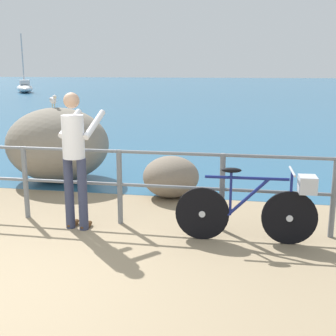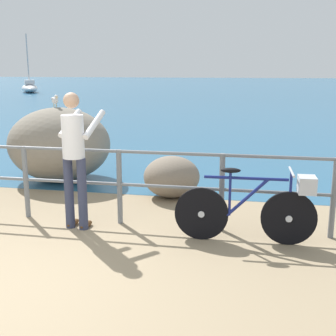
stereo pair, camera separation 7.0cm
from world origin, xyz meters
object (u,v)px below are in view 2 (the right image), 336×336
object	(u,v)px
seagull	(55,100)
sailboat	(30,87)
breakwater_boulder_main	(59,144)
breakwater_boulder_right	(172,177)
bicycle	(257,206)
person_at_railing	(75,154)

from	to	relation	value
seagull	sailboat	xyz separation A→B (m)	(-15.60, 27.92, -1.08)
breakwater_boulder_main	breakwater_boulder_right	xyz separation A→B (m)	(2.27, -0.70, -0.35)
bicycle	breakwater_boulder_right	distance (m)	2.22
person_at_railing	sailboat	xyz separation A→B (m)	(-16.99, 30.36, -0.57)
bicycle	seagull	xyz separation A→B (m)	(-3.72, 2.50, 1.04)
breakwater_boulder_right	sailboat	world-z (taller)	sailboat
seagull	breakwater_boulder_right	bearing A→B (deg)	32.95
bicycle	breakwater_boulder_right	bearing A→B (deg)	126.45
breakwater_boulder_main	sailboat	world-z (taller)	sailboat
breakwater_boulder_main	seagull	xyz separation A→B (m)	(-0.07, 0.07, 0.82)
person_at_railing	breakwater_boulder_right	bearing A→B (deg)	-20.93
person_at_railing	breakwater_boulder_main	world-z (taller)	person_at_railing
bicycle	breakwater_boulder_right	size ratio (longest dim) A/B	1.84
person_at_railing	seagull	bearing A→B (deg)	38.42
person_at_railing	seagull	distance (m)	2.85
person_at_railing	breakwater_boulder_main	xyz separation A→B (m)	(-1.32, 2.37, -0.31)
bicycle	person_at_railing	size ratio (longest dim) A/B	0.96
person_at_railing	breakwater_boulder_right	world-z (taller)	person_at_railing
breakwater_boulder_main	person_at_railing	bearing A→B (deg)	-60.83
person_at_railing	sailboat	distance (m)	34.79
bicycle	seagull	bearing A→B (deg)	144.15
bicycle	sailboat	bearing A→B (deg)	120.51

